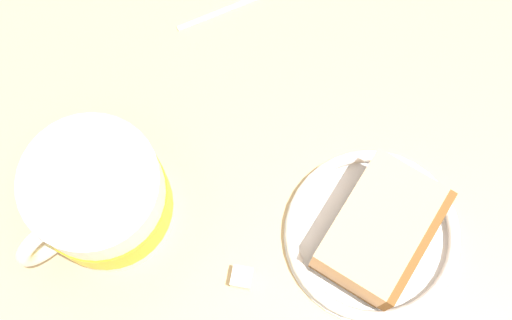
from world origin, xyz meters
The scene contains 5 objects.
ground_plane centered at (0.00, 0.00, -1.74)cm, with size 135.79×135.79×3.49cm, color tan.
small_plate centered at (-4.92, -1.95, 0.83)cm, with size 13.32×13.32×1.67cm.
cake_slice centered at (-5.19, -2.01, 3.18)cm, with size 8.09×10.31×4.79cm.
tea_mug centered at (10.85, 10.32, 4.39)cm, with size 9.67×12.12×9.17cm.
sugar_cube centered at (0.29, 7.15, 0.76)cm, with size 1.52×1.52×1.52cm, color white.
Camera 1 is at (-5.53, 11.42, 55.20)cm, focal length 51.15 mm.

